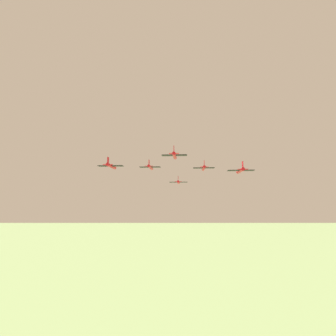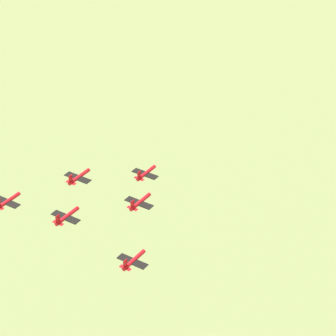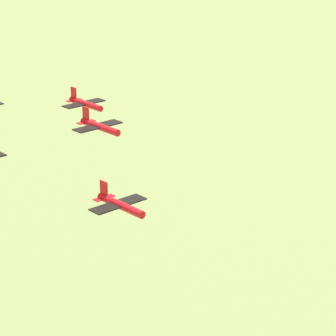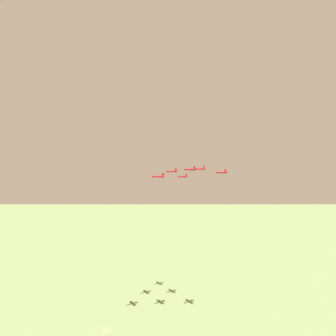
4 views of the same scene
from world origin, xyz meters
name	(u,v)px [view 2 (image 2 of 4)]	position (x,y,z in m)	size (l,w,h in m)	color
jet_0	(145,173)	(17.56, -25.18, 85.88)	(7.40, 7.31, 2.80)	red
jet_1	(78,177)	(23.69, -43.92, 90.28)	(7.40, 7.31, 2.80)	red
jet_2	(139,202)	(36.91, -28.93, 89.77)	(7.40, 7.31, 2.80)	red
jet_3	(7,201)	(29.83, -62.65, 88.45)	(7.40, 7.31, 2.80)	red
jet_4	(66,217)	(43.05, -47.66, 91.58)	(7.40, 7.31, 2.80)	red
jet_5	(133,261)	(56.27, -32.67, 86.66)	(7.40, 7.31, 2.80)	red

